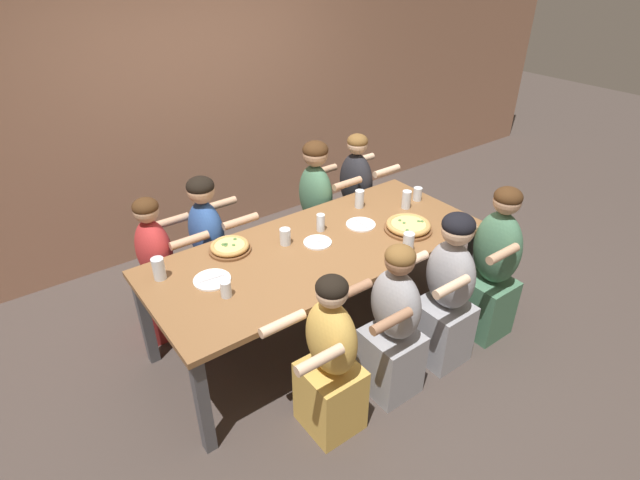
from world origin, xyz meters
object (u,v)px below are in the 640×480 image
at_px(drinking_glass_f, 285,237).
at_px(diner_near_right, 492,270).
at_px(empty_plate_a, 361,224).
at_px(drinking_glass_b, 406,200).
at_px(diner_far_midright, 316,212).
at_px(empty_plate_c, 318,242).
at_px(drinking_glass_c, 226,289).
at_px(drinking_glass_d, 321,223).
at_px(diner_far_left, 159,273).
at_px(empty_plate_b, 212,280).
at_px(diner_far_right, 355,201).
at_px(pizza_board_main, 230,247).
at_px(pizza_board_second, 408,226).
at_px(diner_near_midright, 447,296).
at_px(diner_near_midleft, 330,364).
at_px(drinking_glass_e, 159,270).
at_px(drinking_glass_g, 408,243).
at_px(drinking_glass_a, 417,194).
at_px(diner_far_midleft, 210,252).
at_px(diner_near_center, 393,329).
at_px(drinking_glass_h, 359,200).

distance_m(drinking_glass_f, diner_near_right, 1.51).
xyz_separation_m(empty_plate_a, drinking_glass_b, (0.47, 0.00, 0.06)).
bearing_deg(diner_far_midright, empty_plate_c, -35.34).
relative_size(drinking_glass_c, diner_near_right, 0.09).
xyz_separation_m(drinking_glass_d, diner_far_left, (-1.06, 0.56, -0.32)).
height_order(empty_plate_b, diner_far_right, diner_far_right).
height_order(pizza_board_main, pizza_board_second, pizza_board_second).
bearing_deg(diner_near_midright, empty_plate_b, 58.22).
bearing_deg(drinking_glass_d, diner_far_left, 152.14).
distance_m(pizza_board_main, diner_near_midright, 1.51).
height_order(diner_far_midright, diner_near_midleft, diner_far_midright).
distance_m(diner_far_midright, diner_far_right, 0.45).
bearing_deg(drinking_glass_e, drinking_glass_c, -58.72).
bearing_deg(diner_far_midright, pizza_board_main, -68.17).
distance_m(drinking_glass_b, drinking_glass_g, 0.66).
relative_size(drinking_glass_d, drinking_glass_g, 0.92).
bearing_deg(drinking_glass_a, drinking_glass_g, -140.48).
distance_m(empty_plate_a, diner_far_left, 1.53).
distance_m(empty_plate_b, diner_far_right, 1.87).
distance_m(drinking_glass_g, diner_far_left, 1.81).
distance_m(pizza_board_main, diner_far_left, 0.64).
relative_size(empty_plate_b, drinking_glass_f, 1.99).
xyz_separation_m(empty_plate_b, diner_far_right, (1.74, 0.66, -0.24)).
bearing_deg(pizza_board_second, diner_far_midleft, 141.29).
xyz_separation_m(empty_plate_b, diner_near_center, (0.81, -0.81, -0.26)).
xyz_separation_m(pizza_board_second, drinking_glass_d, (-0.52, 0.38, 0.03)).
bearing_deg(drinking_glass_a, diner_far_right, 100.85).
bearing_deg(pizza_board_second, pizza_board_main, 156.14).
distance_m(diner_far_left, diner_near_right, 2.42).
relative_size(pizza_board_main, drinking_glass_e, 1.97).
xyz_separation_m(drinking_glass_b, diner_near_midleft, (-1.36, -0.79, -0.33)).
bearing_deg(diner_near_center, empty_plate_c, 0.95).
xyz_separation_m(drinking_glass_a, diner_near_center, (-1.05, -0.84, -0.31)).
distance_m(drinking_glass_b, diner_near_right, 0.85).
distance_m(drinking_glass_d, diner_far_left, 1.24).
height_order(pizza_board_main, drinking_glass_h, drinking_glass_h).
bearing_deg(pizza_board_main, empty_plate_c, -27.03).
xyz_separation_m(pizza_board_second, drinking_glass_c, (-1.44, 0.08, 0.02)).
height_order(diner_far_midleft, diner_near_right, diner_near_right).
height_order(pizza_board_second, diner_near_center, diner_near_center).
xyz_separation_m(empty_plate_c, diner_far_right, (0.94, 0.69, -0.24)).
bearing_deg(diner_near_center, pizza_board_second, -50.05).
distance_m(pizza_board_second, diner_far_midright, 0.98).
relative_size(drinking_glass_b, diner_far_left, 0.13).
relative_size(diner_far_midleft, diner_near_midleft, 1.05).
distance_m(diner_near_right, diner_far_right, 1.47).
bearing_deg(drinking_glass_a, diner_near_right, -94.57).
relative_size(diner_far_midright, diner_near_center, 1.08).
height_order(empty_plate_a, drinking_glass_a, drinking_glass_a).
bearing_deg(empty_plate_b, diner_near_midright, -31.78).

